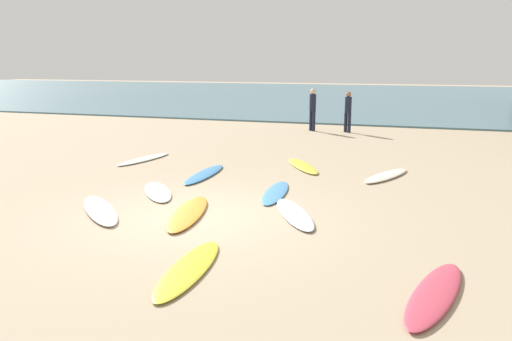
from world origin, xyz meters
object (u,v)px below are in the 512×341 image
at_px(surfboard_9, 158,191).
at_px(surfboard_6, 294,214).
at_px(surfboard_8, 276,192).
at_px(surfboard_1, 144,159).
at_px(surfboard_3, 188,213).
at_px(surfboard_10, 303,166).
at_px(beachgoer_mid, 348,110).
at_px(surfboard_0, 205,174).
at_px(surfboard_7, 435,293).
at_px(surfboard_5, 100,210).
at_px(beachgoer_near, 313,107).
at_px(surfboard_4, 386,176).
at_px(surfboard_2, 189,268).

bearing_deg(surfboard_9, surfboard_6, 132.56).
relative_size(surfboard_8, surfboard_9, 1.12).
bearing_deg(surfboard_1, surfboard_3, 139.20).
bearing_deg(surfboard_10, surfboard_8, 60.58).
bearing_deg(beachgoer_mid, surfboard_8, -57.64).
distance_m(surfboard_0, surfboard_7, 7.80).
distance_m(surfboard_6, beachgoer_mid, 12.04).
relative_size(surfboard_5, surfboard_8, 1.07).
distance_m(surfboard_7, beachgoer_near, 15.49).
xyz_separation_m(surfboard_4, surfboard_5, (-5.33, -4.89, 0.00)).
bearing_deg(surfboard_5, surfboard_1, 66.25).
height_order(surfboard_2, surfboard_4, surfboard_4).
bearing_deg(surfboard_1, beachgoer_near, -103.85).
distance_m(surfboard_1, beachgoer_near, 8.84).
bearing_deg(beachgoer_near, surfboard_9, 124.45).
xyz_separation_m(surfboard_5, surfboard_10, (2.97, 5.44, -0.00)).
height_order(surfboard_0, surfboard_3, surfboard_3).
bearing_deg(surfboard_10, surfboard_2, 59.65).
distance_m(surfboard_6, surfboard_7, 3.75).
xyz_separation_m(surfboard_4, surfboard_8, (-2.33, -2.48, -0.01)).
xyz_separation_m(surfboard_3, beachgoer_mid, (1.47, 12.59, 0.92)).
bearing_deg(surfboard_0, surfboard_1, 151.28).
xyz_separation_m(surfboard_3, surfboard_10, (1.19, 5.08, -0.00)).
bearing_deg(beachgoer_mid, surfboard_3, -62.96).
bearing_deg(surfboard_6, surfboard_2, -133.47).
relative_size(surfboard_6, surfboard_8, 1.01).
relative_size(surfboard_0, surfboard_1, 1.06).
height_order(surfboard_7, surfboard_9, surfboard_7).
distance_m(surfboard_4, surfboard_5, 7.24).
bearing_deg(surfboard_6, surfboard_1, 117.33).
height_order(surfboard_1, surfboard_2, surfboard_1).
relative_size(surfboard_7, beachgoer_mid, 1.29).
bearing_deg(surfboard_5, surfboard_6, -30.46).
relative_size(surfboard_2, surfboard_9, 1.15).
relative_size(surfboard_8, beachgoer_near, 1.18).
distance_m(surfboard_4, beachgoer_mid, 8.37).
bearing_deg(surfboard_3, beachgoer_mid, -108.81).
bearing_deg(surfboard_8, surfboard_6, -66.58).
xyz_separation_m(surfboard_2, beachgoer_mid, (0.32, 14.99, 0.93)).
height_order(surfboard_7, surfboard_8, surfboard_7).
distance_m(surfboard_6, surfboard_8, 1.65).
relative_size(surfboard_4, surfboard_7, 0.97).
distance_m(beachgoer_near, beachgoer_mid, 1.52).
distance_m(surfboard_1, surfboard_4, 7.23).
xyz_separation_m(surfboard_7, surfboard_8, (-3.31, 4.22, -0.01)).
distance_m(surfboard_4, surfboard_9, 5.91).
relative_size(surfboard_8, beachgoer_mid, 1.24).
bearing_deg(surfboard_8, surfboard_5, -146.36).
xyz_separation_m(surfboard_0, surfboard_6, (3.08, -2.66, 0.00)).
height_order(surfboard_2, surfboard_6, surfboard_6).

